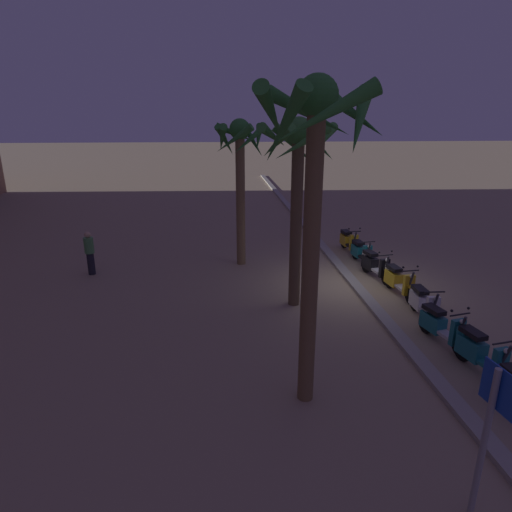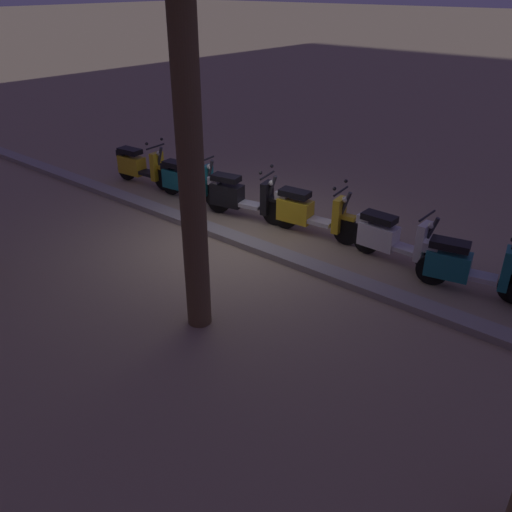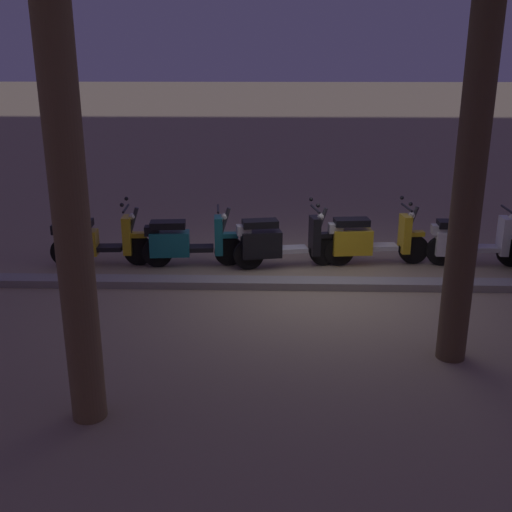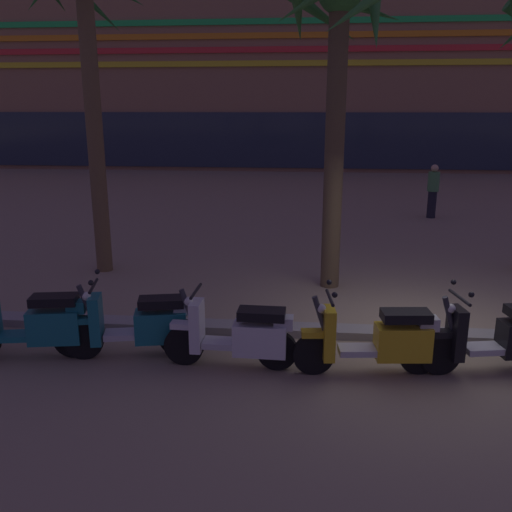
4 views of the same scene
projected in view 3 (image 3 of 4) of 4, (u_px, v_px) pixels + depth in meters
ground_plane at (322, 290)px, 9.47m from camera, size 200.00×200.00×0.00m
curb_strip at (322, 284)px, 9.58m from camera, size 60.00×0.36×0.12m
scooter_white_lead_nearest at (470, 241)px, 10.48m from camera, size 1.74×0.56×1.04m
scooter_yellow_mid_front at (368, 240)px, 10.53m from camera, size 1.86×0.57×1.17m
scooter_black_tail_end at (278, 242)px, 10.36m from camera, size 1.84×0.68×1.17m
scooter_teal_second_in_line at (185, 242)px, 10.45m from camera, size 1.77×0.56×1.04m
scooter_yellow_mid_rear at (94, 241)px, 10.48m from camera, size 1.79×0.56×1.17m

